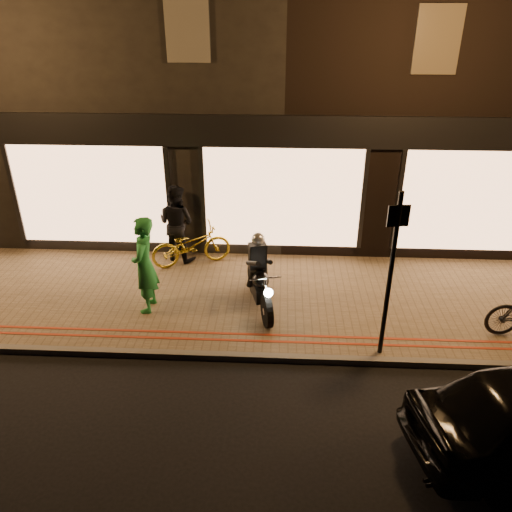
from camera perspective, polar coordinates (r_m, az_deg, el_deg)
The scene contains 10 objects.
ground at distance 8.97m, azimuth 2.65°, elevation -12.09°, with size 90.00×90.00×0.00m, color black.
sidewalk at distance 10.57m, azimuth 2.78°, elevation -5.01°, with size 50.00×4.00×0.12m, color #746047.
kerb_stone at distance 8.97m, azimuth 2.66°, elevation -11.59°, with size 50.00×0.14×0.12m, color #59544C.
red_kerb_lines at distance 9.33m, azimuth 2.70°, elevation -9.38°, with size 50.00×0.26×0.01m.
building_row at distance 16.03m, azimuth 3.38°, elevation 21.85°, with size 48.00×10.11×8.50m.
motorcycle at distance 9.91m, azimuth 0.39°, elevation -2.77°, with size 0.73×1.91×1.59m.
sign_post at distance 8.38m, azimuth 15.19°, elevation -1.40°, with size 0.35×0.09×3.00m.
bicycle_gold at distance 11.72m, azimuth -7.42°, elevation 1.22°, with size 0.65×1.86×0.98m, color gold.
person_green at distance 9.91m, azimuth -12.62°, elevation -1.02°, with size 0.72×0.47×1.98m, color #228034.
person_dark at distance 11.87m, azimuth -9.08°, elevation 3.75°, with size 0.90×0.70×1.85m, color black.
Camera 1 is at (-0.04, -6.98, 5.63)m, focal length 35.00 mm.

